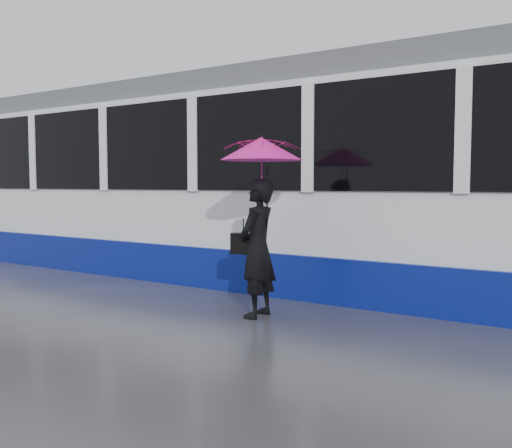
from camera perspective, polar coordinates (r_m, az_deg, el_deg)
The scene contains 5 objects.
ground at distance 6.89m, azimuth -1.64°, elevation -9.32°, with size 90.00×90.00×0.00m, color #2C2C32.
rails at distance 9.00m, azimuth 7.74°, elevation -6.13°, with size 34.00×1.51×0.02m.
woman at distance 6.79m, azimuth 0.15°, elevation -2.43°, with size 0.60×0.40×1.66m, color black.
umbrella at distance 6.72m, azimuth 0.50°, elevation 5.93°, with size 1.08×1.08×1.12m.
handbag at distance 6.92m, azimuth -1.27°, elevation -1.97°, with size 0.31×0.16×0.44m.
Camera 1 is at (3.91, -5.45, 1.59)m, focal length 40.00 mm.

